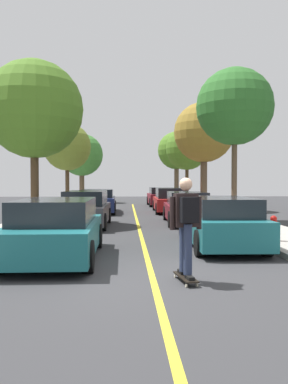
% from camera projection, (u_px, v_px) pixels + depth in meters
% --- Properties ---
extents(ground, '(80.00, 80.00, 0.00)m').
position_uv_depth(ground, '(152.00, 276.00, 7.41)').
color(ground, '#353538').
extents(center_line, '(0.12, 39.20, 0.01)m').
position_uv_depth(center_line, '(143.00, 243.00, 11.40)').
color(center_line, gold).
rests_on(center_line, ground).
extents(parked_car_left_nearest, '(1.95, 4.31, 1.37)m').
position_uv_depth(parked_car_left_nearest, '(56.00, 229.00, 9.07)').
color(parked_car_left_nearest, '#196066').
rests_on(parked_car_left_nearest, ground).
extents(parked_car_left_near, '(1.86, 4.27, 1.41)m').
position_uv_depth(parked_car_left_near, '(86.00, 209.00, 15.65)').
color(parked_car_left_near, '#38383D').
rests_on(parked_car_left_near, ground).
extents(parked_car_left_far, '(2.06, 4.54, 1.34)m').
position_uv_depth(parked_car_left_far, '(98.00, 201.00, 22.41)').
color(parked_car_left_far, navy).
rests_on(parked_car_left_far, ground).
extents(parked_car_right_nearest, '(1.89, 4.59, 1.35)m').
position_uv_depth(parked_car_right_nearest, '(220.00, 222.00, 10.86)').
color(parked_car_right_nearest, '#196066').
rests_on(parked_car_right_nearest, ground).
extents(parked_car_right_near, '(1.93, 4.49, 1.34)m').
position_uv_depth(parked_car_right_near, '(187.00, 208.00, 16.77)').
color(parked_car_right_near, maroon).
rests_on(parked_car_right_near, ground).
extents(parked_car_right_far, '(2.02, 4.62, 1.42)m').
position_uv_depth(parked_car_right_far, '(171.00, 200.00, 22.79)').
color(parked_car_right_far, maroon).
rests_on(parked_car_right_far, ground).
extents(parked_car_right_farthest, '(1.98, 4.29, 1.36)m').
position_uv_depth(parked_car_right_farthest, '(161.00, 197.00, 29.00)').
color(parked_car_right_farthest, maroon).
rests_on(parked_car_right_farthest, ground).
extents(street_tree_left_nearest, '(4.00, 4.00, 6.59)m').
position_uv_depth(street_tree_left_nearest, '(34.00, 110.00, 16.13)').
color(street_tree_left_nearest, '#4C3823').
rests_on(street_tree_left_nearest, sidewalk_left).
extents(street_tree_left_near, '(3.02, 3.02, 5.37)m').
position_uv_depth(street_tree_left_near, '(67.00, 147.00, 25.10)').
color(street_tree_left_near, '#4C3823').
rests_on(street_tree_left_near, sidewalk_left).
extents(street_tree_left_far, '(3.56, 3.56, 5.68)m').
position_uv_depth(street_tree_left_far, '(82.00, 155.00, 33.31)').
color(street_tree_left_far, brown).
rests_on(street_tree_left_far, sidewalk_left).
extents(street_tree_right_nearest, '(3.35, 3.35, 6.58)m').
position_uv_depth(street_tree_right_nearest, '(235.00, 107.00, 17.20)').
color(street_tree_right_nearest, brown).
rests_on(street_tree_right_nearest, sidewalk_right).
extents(street_tree_right_near, '(3.66, 3.66, 6.47)m').
position_uv_depth(street_tree_right_near, '(204.00, 133.00, 24.02)').
color(street_tree_right_near, brown).
rests_on(street_tree_right_near, sidewalk_right).
extents(street_tree_right_far, '(3.33, 3.33, 5.88)m').
position_uv_depth(street_tree_right_far, '(187.00, 149.00, 30.73)').
color(street_tree_right_far, '#4C3823').
rests_on(street_tree_right_far, sidewalk_right).
extents(street_tree_right_farthest, '(3.53, 3.53, 6.34)m').
position_uv_depth(street_tree_right_farthest, '(177.00, 151.00, 37.10)').
color(street_tree_right_farthest, brown).
rests_on(street_tree_right_farthest, sidewalk_right).
extents(fire_hydrant, '(0.20, 0.20, 0.70)m').
position_uv_depth(fire_hydrant, '(274.00, 228.00, 10.91)').
color(fire_hydrant, '#B2140F').
rests_on(fire_hydrant, sidewalk_right).
extents(skateboard, '(0.35, 0.86, 0.10)m').
position_uv_depth(skateboard, '(186.00, 277.00, 6.97)').
color(skateboard, black).
rests_on(skateboard, ground).
extents(skateboarder, '(0.59, 0.71, 1.74)m').
position_uv_depth(skateboarder, '(186.00, 220.00, 6.91)').
color(skateboarder, black).
rests_on(skateboarder, skateboard).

